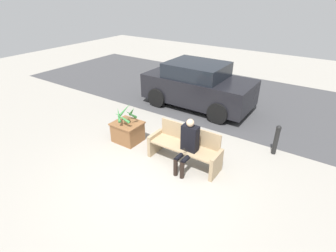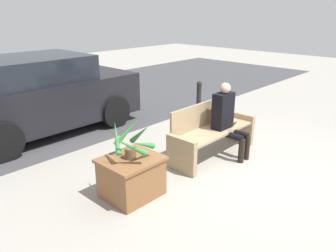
{
  "view_description": "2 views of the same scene",
  "coord_description": "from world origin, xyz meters",
  "px_view_note": "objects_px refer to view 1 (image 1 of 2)",
  "views": [
    {
      "loc": [
        2.98,
        -3.81,
        3.93
      ],
      "look_at": [
        -0.52,
        1.35,
        0.63
      ],
      "focal_mm": 28.0,
      "sensor_mm": 36.0,
      "label": 1
    },
    {
      "loc": [
        -4.24,
        -2.2,
        2.5
      ],
      "look_at": [
        -0.66,
        1.16,
        0.74
      ],
      "focal_mm": 35.0,
      "sensor_mm": 36.0,
      "label": 2
    }
  ],
  "objects_px": {
    "bollard_post": "(276,139)",
    "person_seated": "(188,143)",
    "potted_plant": "(126,115)",
    "bench": "(185,147)",
    "parked_car": "(198,85)",
    "planter_box": "(128,131)"
  },
  "relations": [
    {
      "from": "bollard_post",
      "to": "person_seated",
      "type": "bearing_deg",
      "value": -130.57
    },
    {
      "from": "person_seated",
      "to": "potted_plant",
      "type": "xyz_separation_m",
      "value": [
        -2.07,
        0.15,
        0.11
      ]
    },
    {
      "from": "bench",
      "to": "parked_car",
      "type": "bearing_deg",
      "value": 113.78
    },
    {
      "from": "potted_plant",
      "to": "parked_car",
      "type": "xyz_separation_m",
      "value": [
        0.42,
        3.37,
        -0.03
      ]
    },
    {
      "from": "planter_box",
      "to": "parked_car",
      "type": "height_order",
      "value": "parked_car"
    },
    {
      "from": "potted_plant",
      "to": "planter_box",
      "type": "bearing_deg",
      "value": 96.14
    },
    {
      "from": "bench",
      "to": "bollard_post",
      "type": "relative_size",
      "value": 2.2
    },
    {
      "from": "planter_box",
      "to": "parked_car",
      "type": "relative_size",
      "value": 0.2
    },
    {
      "from": "bench",
      "to": "potted_plant",
      "type": "distance_m",
      "value": 1.93
    },
    {
      "from": "planter_box",
      "to": "bollard_post",
      "type": "distance_m",
      "value": 4.03
    },
    {
      "from": "bench",
      "to": "parked_car",
      "type": "height_order",
      "value": "parked_car"
    },
    {
      "from": "person_seated",
      "to": "potted_plant",
      "type": "bearing_deg",
      "value": 175.77
    },
    {
      "from": "bench",
      "to": "person_seated",
      "type": "bearing_deg",
      "value": -46.88
    },
    {
      "from": "bench",
      "to": "bollard_post",
      "type": "distance_m",
      "value": 2.43
    },
    {
      "from": "person_seated",
      "to": "bollard_post",
      "type": "distance_m",
      "value": 2.46
    },
    {
      "from": "person_seated",
      "to": "planter_box",
      "type": "bearing_deg",
      "value": 175.2
    },
    {
      "from": "person_seated",
      "to": "parked_car",
      "type": "bearing_deg",
      "value": 115.09
    },
    {
      "from": "bench",
      "to": "potted_plant",
      "type": "height_order",
      "value": "potted_plant"
    },
    {
      "from": "bollard_post",
      "to": "bench",
      "type": "bearing_deg",
      "value": -136.87
    },
    {
      "from": "bench",
      "to": "bollard_post",
      "type": "xyz_separation_m",
      "value": [
        1.77,
        1.66,
        -0.0
      ]
    },
    {
      "from": "bench",
      "to": "bollard_post",
      "type": "height_order",
      "value": "bench"
    },
    {
      "from": "person_seated",
      "to": "bollard_post",
      "type": "height_order",
      "value": "person_seated"
    }
  ]
}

